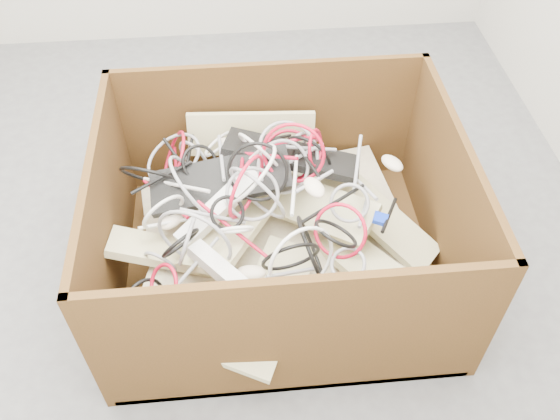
{
  "coord_description": "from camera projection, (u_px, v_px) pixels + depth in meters",
  "views": [
    {
      "loc": [
        0.1,
        -1.5,
        1.77
      ],
      "look_at": [
        0.22,
        -0.15,
        0.3
      ],
      "focal_mm": 38.03,
      "sensor_mm": 36.0,
      "label": 1
    }
  ],
  "objects": [
    {
      "name": "vga_plug",
      "position": [
        380.0,
        219.0,
        1.9
      ],
      "size": [
        0.06,
        0.06,
        0.03
      ],
      "primitive_type": "cube",
      "rotation": [
        0.09,
        0.14,
        -0.37
      ],
      "color": "#0D2CC4",
      "rests_on": "keyboard_pile"
    },
    {
      "name": "mice_scatter",
      "position": [
        272.0,
        196.0,
        1.96
      ],
      "size": [
        0.87,
        0.59,
        0.2
      ],
      "color": "beige",
      "rests_on": "keyboard_pile"
    },
    {
      "name": "cardboard_box",
      "position": [
        276.0,
        243.0,
        2.1
      ],
      "size": [
        1.17,
        0.97,
        0.59
      ],
      "color": "#39270E",
      "rests_on": "ground"
    },
    {
      "name": "power_strip_right",
      "position": [
        225.0,
        274.0,
        1.75
      ],
      "size": [
        0.23,
        0.23,
        0.09
      ],
      "primitive_type": "cube",
      "rotation": [
        -0.1,
        0.17,
        -0.79
      ],
      "color": "silver",
      "rests_on": "keyboard_pile"
    },
    {
      "name": "keyboard_pile",
      "position": [
        273.0,
        215.0,
        2.02
      ],
      "size": [
        1.14,
        0.97,
        0.39
      ],
      "color": "#C4BB8A",
      "rests_on": "cardboard_box"
    },
    {
      "name": "cable_tangle",
      "position": [
        246.0,
        191.0,
        1.91
      ],
      "size": [
        0.97,
        0.77,
        0.44
      ],
      "color": "black",
      "rests_on": "keyboard_pile"
    },
    {
      "name": "power_strip_left",
      "position": [
        219.0,
        207.0,
        1.91
      ],
      "size": [
        0.29,
        0.27,
        0.14
      ],
      "primitive_type": "cube",
      "rotation": [
        0.14,
        -0.26,
        0.7
      ],
      "color": "silver",
      "rests_on": "keyboard_pile"
    },
    {
      "name": "ground",
      "position": [
        220.0,
        238.0,
        2.31
      ],
      "size": [
        3.0,
        3.0,
        0.0
      ],
      "primitive_type": "plane",
      "color": "#4E4E50",
      "rests_on": "ground"
    }
  ]
}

